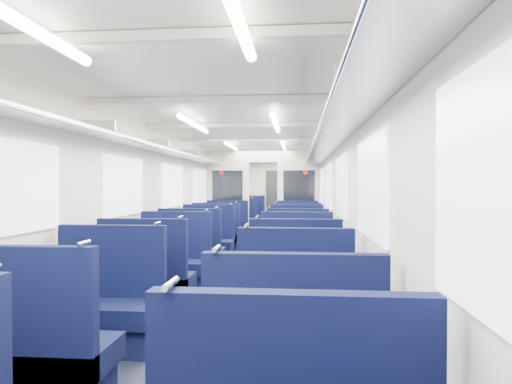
# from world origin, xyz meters

# --- Properties ---
(floor) EXTENTS (2.80, 18.00, 0.01)m
(floor) POSITION_xyz_m (0.00, 0.00, 0.00)
(floor) COLOR black
(floor) RESTS_ON ground
(ceiling) EXTENTS (2.80, 18.00, 0.01)m
(ceiling) POSITION_xyz_m (0.00, 0.00, 2.35)
(ceiling) COLOR white
(ceiling) RESTS_ON wall_left
(wall_left) EXTENTS (0.02, 18.00, 2.35)m
(wall_left) POSITION_xyz_m (-1.40, 0.00, 1.18)
(wall_left) COLOR beige
(wall_left) RESTS_ON floor
(dado_left) EXTENTS (0.03, 17.90, 0.70)m
(dado_left) POSITION_xyz_m (-1.39, 0.00, 0.35)
(dado_left) COLOR black
(dado_left) RESTS_ON floor
(wall_right) EXTENTS (0.02, 18.00, 2.35)m
(wall_right) POSITION_xyz_m (1.40, 0.00, 1.18)
(wall_right) COLOR beige
(wall_right) RESTS_ON floor
(dado_right) EXTENTS (0.03, 17.90, 0.70)m
(dado_right) POSITION_xyz_m (1.39, 0.00, 0.35)
(dado_right) COLOR black
(dado_right) RESTS_ON floor
(wall_far) EXTENTS (2.80, 0.02, 2.35)m
(wall_far) POSITION_xyz_m (0.00, 9.00, 1.18)
(wall_far) COLOR beige
(wall_far) RESTS_ON floor
(luggage_rack_left) EXTENTS (0.36, 17.40, 0.18)m
(luggage_rack_left) POSITION_xyz_m (-1.21, 0.00, 1.97)
(luggage_rack_left) COLOR #B2B5BA
(luggage_rack_left) RESTS_ON wall_left
(luggage_rack_right) EXTENTS (0.36, 17.40, 0.18)m
(luggage_rack_right) POSITION_xyz_m (1.21, 0.00, 1.97)
(luggage_rack_right) COLOR #B2B5BA
(luggage_rack_right) RESTS_ON wall_right
(windows) EXTENTS (2.78, 15.60, 0.75)m
(windows) POSITION_xyz_m (0.00, -0.46, 1.42)
(windows) COLOR white
(windows) RESTS_ON wall_left
(ceiling_fittings) EXTENTS (2.70, 16.06, 0.11)m
(ceiling_fittings) POSITION_xyz_m (0.00, -0.26, 2.29)
(ceiling_fittings) COLOR beige
(ceiling_fittings) RESTS_ON ceiling
(end_door) EXTENTS (0.75, 0.06, 2.00)m
(end_door) POSITION_xyz_m (0.00, 8.94, 1.00)
(end_door) COLOR black
(end_door) RESTS_ON floor
(bulkhead) EXTENTS (2.80, 0.10, 2.35)m
(bulkhead) POSITION_xyz_m (-0.00, 2.56, 1.23)
(bulkhead) COLOR beige
(bulkhead) RESTS_ON floor
(seat_4) EXTENTS (0.99, 0.55, 1.11)m
(seat_4) POSITION_xyz_m (-0.83, -5.91, 0.34)
(seat_4) COLOR #0A1034
(seat_4) RESTS_ON floor
(seat_5) EXTENTS (0.99, 0.55, 1.11)m
(seat_5) POSITION_xyz_m (0.83, -6.06, 0.34)
(seat_5) COLOR #0A1034
(seat_5) RESTS_ON floor
(seat_6) EXTENTS (0.99, 0.55, 1.11)m
(seat_6) POSITION_xyz_m (-0.83, -4.75, 0.34)
(seat_6) COLOR #0A1034
(seat_6) RESTS_ON floor
(seat_7) EXTENTS (0.99, 0.55, 1.11)m
(seat_7) POSITION_xyz_m (0.83, -4.89, 0.34)
(seat_7) COLOR #0A1034
(seat_7) RESTS_ON floor
(seat_8) EXTENTS (0.99, 0.55, 1.11)m
(seat_8) POSITION_xyz_m (-0.83, -3.67, 0.34)
(seat_8) COLOR #0A1034
(seat_8) RESTS_ON floor
(seat_9) EXTENTS (0.99, 0.55, 1.11)m
(seat_9) POSITION_xyz_m (0.83, -3.55, 0.34)
(seat_9) COLOR #0A1034
(seat_9) RESTS_ON floor
(seat_10) EXTENTS (0.99, 0.55, 1.11)m
(seat_10) POSITION_xyz_m (-0.83, -2.55, 0.34)
(seat_10) COLOR #0A1034
(seat_10) RESTS_ON floor
(seat_11) EXTENTS (0.99, 0.55, 1.11)m
(seat_11) POSITION_xyz_m (0.83, -2.46, 0.34)
(seat_11) COLOR #0A1034
(seat_11) RESTS_ON floor
(seat_12) EXTENTS (0.99, 0.55, 1.11)m
(seat_12) POSITION_xyz_m (-0.83, -1.49, 0.34)
(seat_12) COLOR #0A1034
(seat_12) RESTS_ON floor
(seat_13) EXTENTS (0.99, 0.55, 1.11)m
(seat_13) POSITION_xyz_m (0.83, -1.43, 0.34)
(seat_13) COLOR #0A1034
(seat_13) RESTS_ON floor
(seat_14) EXTENTS (0.99, 0.55, 1.11)m
(seat_14) POSITION_xyz_m (-0.83, -0.23, 0.34)
(seat_14) COLOR #0A1034
(seat_14) RESTS_ON floor
(seat_15) EXTENTS (0.99, 0.55, 1.11)m
(seat_15) POSITION_xyz_m (0.83, -0.16, 0.34)
(seat_15) COLOR #0A1034
(seat_15) RESTS_ON floor
(seat_16) EXTENTS (0.99, 0.55, 1.11)m
(seat_16) POSITION_xyz_m (-0.83, 0.82, 0.34)
(seat_16) COLOR #0A1034
(seat_16) RESTS_ON floor
(seat_17) EXTENTS (0.99, 0.55, 1.11)m
(seat_17) POSITION_xyz_m (0.83, 0.92, 0.34)
(seat_17) COLOR #0A1034
(seat_17) RESTS_ON floor
(seat_18) EXTENTS (0.99, 0.55, 1.11)m
(seat_18) POSITION_xyz_m (-0.83, 2.10, 0.34)
(seat_18) COLOR #0A1034
(seat_18) RESTS_ON floor
(seat_19) EXTENTS (0.99, 0.55, 1.11)m
(seat_19) POSITION_xyz_m (0.83, 2.08, 0.34)
(seat_19) COLOR #0A1034
(seat_19) RESTS_ON floor
(seat_20) EXTENTS (0.99, 0.55, 1.11)m
(seat_20) POSITION_xyz_m (-0.83, 4.16, 0.34)
(seat_20) COLOR #0A1034
(seat_20) RESTS_ON floor
(seat_21) EXTENTS (0.99, 0.55, 1.11)m
(seat_21) POSITION_xyz_m (0.83, 4.13, 0.34)
(seat_21) COLOR #0A1034
(seat_21) RESTS_ON floor
(seat_22) EXTENTS (0.99, 0.55, 1.11)m
(seat_22) POSITION_xyz_m (-0.83, 5.35, 0.34)
(seat_22) COLOR #0A1034
(seat_22) RESTS_ON floor
(seat_23) EXTENTS (0.99, 0.55, 1.11)m
(seat_23) POSITION_xyz_m (0.83, 5.29, 0.34)
(seat_23) COLOR #0A1034
(seat_23) RESTS_ON floor
(seat_24) EXTENTS (0.99, 0.55, 1.11)m
(seat_24) POSITION_xyz_m (-0.83, 6.32, 0.34)
(seat_24) COLOR #0A1034
(seat_24) RESTS_ON floor
(seat_25) EXTENTS (0.99, 0.55, 1.11)m
(seat_25) POSITION_xyz_m (0.83, 6.34, 0.34)
(seat_25) COLOR #0A1034
(seat_25) RESTS_ON floor
(seat_26) EXTENTS (0.99, 0.55, 1.11)m
(seat_26) POSITION_xyz_m (-0.83, 7.62, 0.34)
(seat_26) COLOR #0A1034
(seat_26) RESTS_ON floor
(seat_27) EXTENTS (0.99, 0.55, 1.11)m
(seat_27) POSITION_xyz_m (0.83, 7.69, 0.34)
(seat_27) COLOR #0A1034
(seat_27) RESTS_ON floor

